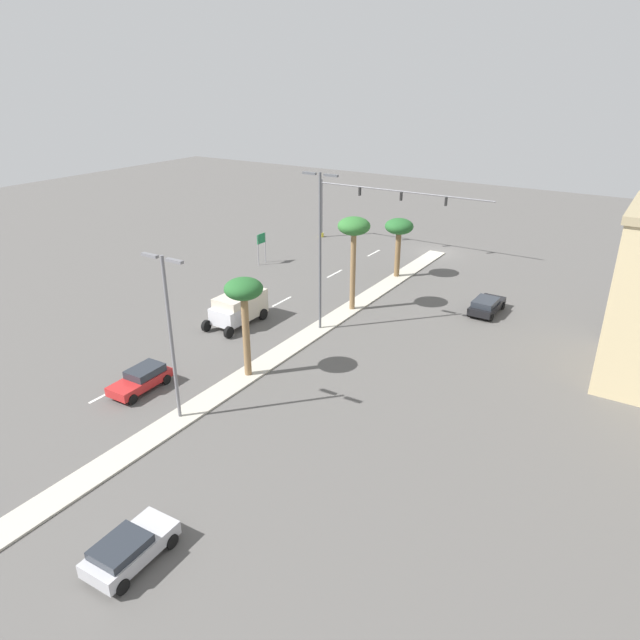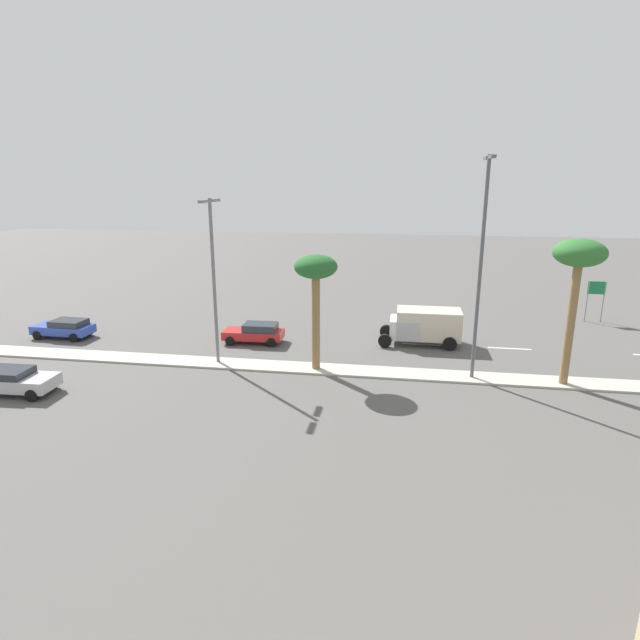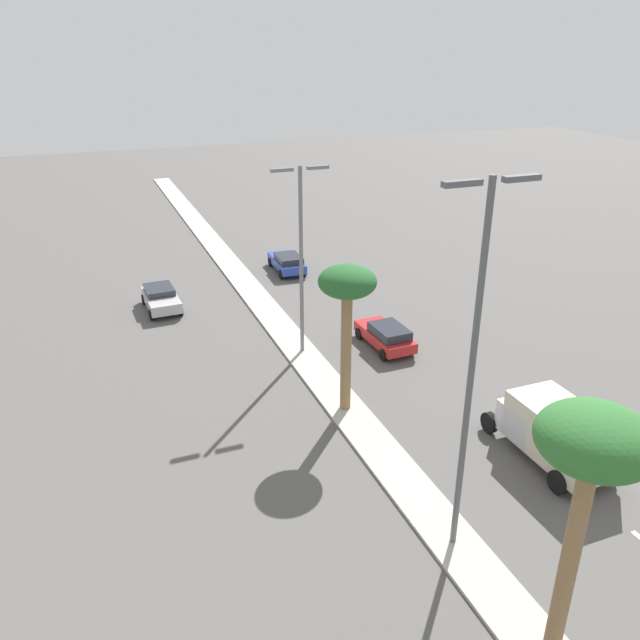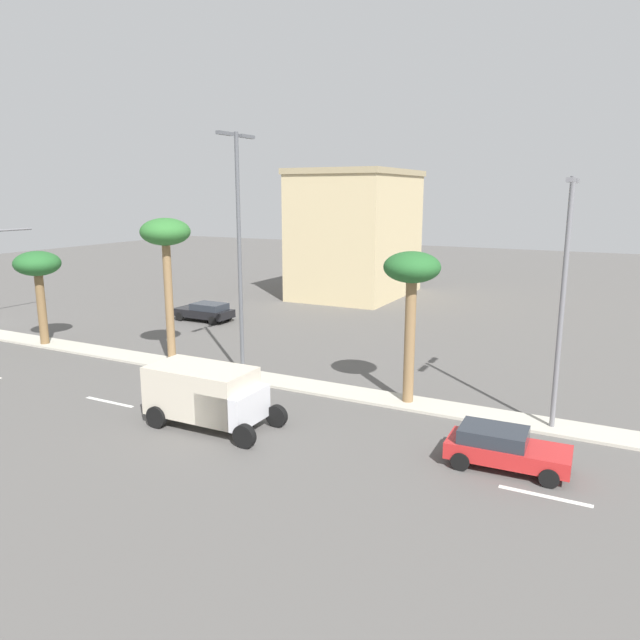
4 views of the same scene
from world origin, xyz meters
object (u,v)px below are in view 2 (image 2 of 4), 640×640
(palm_tree_leading, at_px, (316,274))
(box_truck, at_px, (423,325))
(directional_road_sign, at_px, (596,293))
(street_lamp_trailing, at_px, (213,269))
(street_lamp_left, at_px, (481,255))
(palm_tree_center, at_px, (579,261))
(sedan_silver_far, at_px, (16,380))
(sedan_blue_leading, at_px, (64,328))
(sedan_red_near, at_px, (255,332))

(palm_tree_leading, distance_m, box_truck, 9.83)
(directional_road_sign, relative_size, street_lamp_trailing, 0.33)
(street_lamp_left, xyz_separation_m, box_truck, (6.13, 2.61, -5.67))
(street_lamp_left, height_order, street_lamp_trailing, street_lamp_left)
(palm_tree_center, height_order, street_lamp_left, street_lamp_left)
(sedan_silver_far, bearing_deg, street_lamp_trailing, -55.39)
(street_lamp_left, bearing_deg, box_truck, 23.04)
(sedan_blue_leading, distance_m, sedan_red_near, 13.75)
(palm_tree_center, relative_size, box_truck, 1.45)
(palm_tree_leading, bearing_deg, sedan_red_near, 47.58)
(palm_tree_leading, distance_m, sedan_red_near, 8.41)
(sedan_blue_leading, bearing_deg, palm_tree_center, -96.55)
(sedan_silver_far, xyz_separation_m, box_truck, (12.06, -21.23, 0.60))
(sedan_silver_far, bearing_deg, box_truck, -60.39)
(directional_road_sign, distance_m, sedan_silver_far, 40.17)
(palm_tree_center, bearing_deg, sedan_red_near, 75.88)
(street_lamp_trailing, xyz_separation_m, box_truck, (5.97, -12.40, -4.51))
(palm_tree_leading, distance_m, sedan_blue_leading, 19.70)
(directional_road_sign, xyz_separation_m, sedan_blue_leading, (-10.60, 38.53, -1.59))
(palm_tree_center, relative_size, sedan_red_near, 1.91)
(sedan_red_near, bearing_deg, street_lamp_left, -108.15)
(directional_road_sign, xyz_separation_m, sedan_red_near, (-9.61, 24.81, -1.57))
(directional_road_sign, height_order, box_truck, directional_road_sign)
(directional_road_sign, relative_size, sedan_red_near, 0.79)
(directional_road_sign, distance_m, palm_tree_leading, 24.60)
(street_lamp_left, xyz_separation_m, sedan_red_near, (4.56, 13.90, -6.25))
(sedan_blue_leading, distance_m, sedan_silver_far, 10.24)
(palm_tree_leading, relative_size, sedan_red_near, 1.63)
(street_lamp_trailing, relative_size, sedan_blue_leading, 2.33)
(sedan_silver_far, relative_size, box_truck, 0.72)
(street_lamp_left, xyz_separation_m, street_lamp_trailing, (0.16, 15.01, -1.15))
(directional_road_sign, height_order, sedan_red_near, directional_road_sign)
(directional_road_sign, height_order, street_lamp_left, street_lamp_left)
(palm_tree_leading, bearing_deg, directional_road_sign, -54.41)
(directional_road_sign, distance_m, palm_tree_center, 16.20)
(sedan_red_near, distance_m, box_truck, 11.42)
(directional_road_sign, distance_m, sedan_blue_leading, 39.99)
(street_lamp_left, relative_size, sedan_silver_far, 3.07)
(sedan_blue_leading, bearing_deg, directional_road_sign, -74.62)
(palm_tree_center, relative_size, street_lamp_trailing, 0.81)
(palm_tree_leading, xyz_separation_m, box_truck, (6.13, -6.30, -4.40))
(street_lamp_trailing, xyz_separation_m, sedan_red_near, (4.40, -1.10, -5.10))
(palm_tree_center, xyz_separation_m, palm_tree_leading, (0.15, 13.73, -1.09))
(palm_tree_leading, xyz_separation_m, sedan_silver_far, (-5.93, 14.92, -5.00))
(palm_tree_leading, height_order, sedan_silver_far, palm_tree_leading)
(palm_tree_center, bearing_deg, directional_road_sign, -23.00)
(street_lamp_left, distance_m, sedan_blue_leading, 28.55)
(street_lamp_trailing, bearing_deg, palm_tree_leading, -91.52)
(sedan_silver_far, distance_m, box_truck, 24.42)
(street_lamp_trailing, bearing_deg, directional_road_sign, -61.59)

